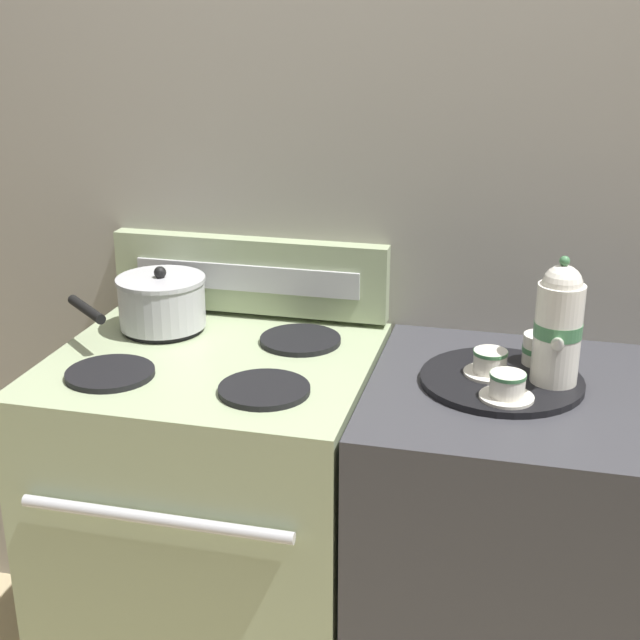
% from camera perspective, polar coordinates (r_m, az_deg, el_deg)
% --- Properties ---
extents(wall_back, '(6.00, 0.05, 2.20)m').
position_cam_1_polar(wall_back, '(2.06, 6.23, 5.11)').
color(wall_back, '#9E998E').
rests_on(wall_back, ground).
extents(stove, '(0.68, 0.63, 0.91)m').
position_cam_1_polar(stove, '(2.13, -6.55, -13.66)').
color(stove, '#9EAD84').
rests_on(stove, ground).
extents(control_panel, '(0.67, 0.05, 0.18)m').
position_cam_1_polar(control_panel, '(2.13, -4.56, 2.88)').
color(control_panel, '#9EAD84').
rests_on(control_panel, stove).
extents(side_counter, '(0.77, 0.60, 0.90)m').
position_cam_1_polar(side_counter, '(2.03, 14.29, -16.17)').
color(side_counter, '#38383D').
rests_on(side_counter, ground).
extents(saucepan, '(0.29, 0.30, 0.14)m').
position_cam_1_polar(saucepan, '(2.07, -10.16, 1.18)').
color(saucepan, '#B7B7BC').
rests_on(saucepan, stove).
extents(serving_tray, '(0.32, 0.32, 0.01)m').
position_cam_1_polar(serving_tray, '(1.81, 11.54, -3.81)').
color(serving_tray, black).
rests_on(serving_tray, side_counter).
extents(teapot, '(0.09, 0.15, 0.26)m').
position_cam_1_polar(teapot, '(1.77, 15.02, -0.25)').
color(teapot, white).
rests_on(teapot, serving_tray).
extents(teacup_left, '(0.10, 0.10, 0.05)m').
position_cam_1_polar(teacup_left, '(1.81, 10.83, -2.70)').
color(teacup_left, white).
rests_on(teacup_left, serving_tray).
extents(teacup_right, '(0.10, 0.10, 0.05)m').
position_cam_1_polar(teacup_right, '(1.71, 11.90, -4.16)').
color(teacup_right, white).
rests_on(teacup_right, serving_tray).
extents(creamer_jug, '(0.07, 0.07, 0.06)m').
position_cam_1_polar(creamer_jug, '(1.88, 13.90, -1.81)').
color(creamer_jug, white).
rests_on(creamer_jug, serving_tray).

